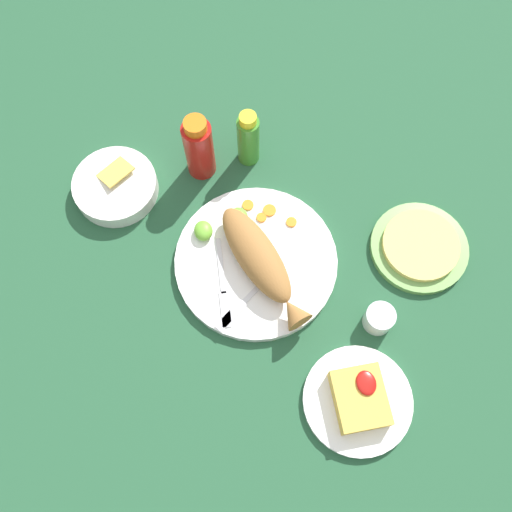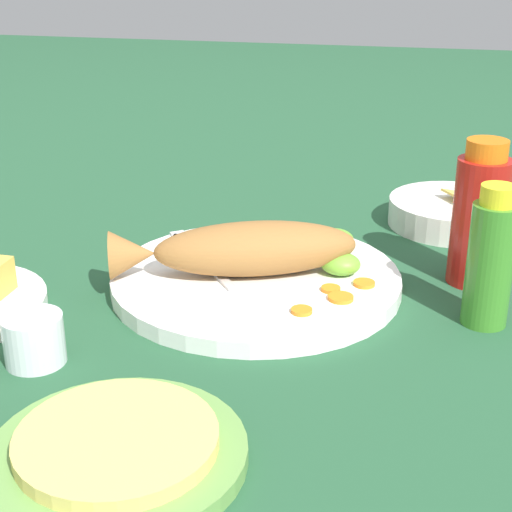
{
  "view_description": "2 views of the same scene",
  "coord_description": "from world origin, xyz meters",
  "px_view_note": "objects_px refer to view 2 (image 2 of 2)",
  "views": [
    {
      "loc": [
        -0.4,
        0.07,
        1.05
      ],
      "look_at": [
        0.0,
        0.0,
        0.04
      ],
      "focal_mm": 40.0,
      "sensor_mm": 36.0,
      "label": 1
    },
    {
      "loc": [
        0.18,
        -0.77,
        0.37
      ],
      "look_at": [
        0.0,
        0.0,
        0.04
      ],
      "focal_mm": 55.0,
      "sensor_mm": 36.0,
      "label": 2
    }
  ],
  "objects_px": {
    "fork_near": "(198,255)",
    "salt_cup": "(34,342)",
    "fried_fish": "(241,249)",
    "hot_sauce_bottle_red": "(479,217)",
    "main_plate": "(256,280)",
    "tortilla_plate": "(118,454)",
    "fork_far": "(234,244)",
    "hot_sauce_bottle_green": "(490,260)",
    "guacamole_bowl": "(454,211)"
  },
  "relations": [
    {
      "from": "fork_near",
      "to": "hot_sauce_bottle_green",
      "type": "height_order",
      "value": "hot_sauce_bottle_green"
    },
    {
      "from": "guacamole_bowl",
      "to": "salt_cup",
      "type": "bearing_deg",
      "value": -129.06
    },
    {
      "from": "main_plate",
      "to": "salt_cup",
      "type": "xyz_separation_m",
      "value": [
        -0.16,
        -0.2,
        0.01
      ]
    },
    {
      "from": "tortilla_plate",
      "to": "fork_far",
      "type": "bearing_deg",
      "value": 92.15
    },
    {
      "from": "hot_sauce_bottle_green",
      "to": "hot_sauce_bottle_red",
      "type": "bearing_deg",
      "value": 94.76
    },
    {
      "from": "main_plate",
      "to": "hot_sauce_bottle_green",
      "type": "xyz_separation_m",
      "value": [
        0.24,
        -0.03,
        0.06
      ]
    },
    {
      "from": "main_plate",
      "to": "fork_near",
      "type": "distance_m",
      "value": 0.08
    },
    {
      "from": "fork_near",
      "to": "hot_sauce_bottle_red",
      "type": "distance_m",
      "value": 0.32
    },
    {
      "from": "fried_fish",
      "to": "hot_sauce_bottle_red",
      "type": "xyz_separation_m",
      "value": [
        0.25,
        0.08,
        0.03
      ]
    },
    {
      "from": "hot_sauce_bottle_red",
      "to": "guacamole_bowl",
      "type": "xyz_separation_m",
      "value": [
        -0.02,
        0.18,
        -0.06
      ]
    },
    {
      "from": "fork_far",
      "to": "salt_cup",
      "type": "distance_m",
      "value": 0.3
    },
    {
      "from": "main_plate",
      "to": "fork_far",
      "type": "distance_m",
      "value": 0.09
    },
    {
      "from": "fried_fish",
      "to": "hot_sauce_bottle_green",
      "type": "distance_m",
      "value": 0.26
    },
    {
      "from": "tortilla_plate",
      "to": "salt_cup",
      "type": "bearing_deg",
      "value": 137.18
    },
    {
      "from": "fried_fish",
      "to": "guacamole_bowl",
      "type": "relative_size",
      "value": 1.59
    },
    {
      "from": "fork_far",
      "to": "hot_sauce_bottle_red",
      "type": "xyz_separation_m",
      "value": [
        0.28,
        0.0,
        0.06
      ]
    },
    {
      "from": "fried_fish",
      "to": "fork_far",
      "type": "distance_m",
      "value": 0.09
    },
    {
      "from": "salt_cup",
      "to": "tortilla_plate",
      "type": "bearing_deg",
      "value": -42.82
    },
    {
      "from": "main_plate",
      "to": "hot_sauce_bottle_red",
      "type": "height_order",
      "value": "hot_sauce_bottle_red"
    },
    {
      "from": "hot_sauce_bottle_red",
      "to": "salt_cup",
      "type": "bearing_deg",
      "value": -144.94
    },
    {
      "from": "hot_sauce_bottle_red",
      "to": "fried_fish",
      "type": "bearing_deg",
      "value": -162.58
    },
    {
      "from": "main_plate",
      "to": "tortilla_plate",
      "type": "xyz_separation_m",
      "value": [
        -0.03,
        -0.32,
        -0.0
      ]
    },
    {
      "from": "hot_sauce_bottle_red",
      "to": "hot_sauce_bottle_green",
      "type": "xyz_separation_m",
      "value": [
        0.01,
        -0.1,
        -0.01
      ]
    },
    {
      "from": "fork_near",
      "to": "salt_cup",
      "type": "xyz_separation_m",
      "value": [
        -0.08,
        -0.24,
        0.0
      ]
    },
    {
      "from": "main_plate",
      "to": "tortilla_plate",
      "type": "bearing_deg",
      "value": -95.17
    },
    {
      "from": "fork_near",
      "to": "tortilla_plate",
      "type": "distance_m",
      "value": 0.36
    },
    {
      "from": "fried_fish",
      "to": "fork_near",
      "type": "relative_size",
      "value": 1.75
    },
    {
      "from": "fried_fish",
      "to": "salt_cup",
      "type": "height_order",
      "value": "fried_fish"
    },
    {
      "from": "main_plate",
      "to": "hot_sauce_bottle_red",
      "type": "xyz_separation_m",
      "value": [
        0.23,
        0.07,
        0.07
      ]
    },
    {
      "from": "main_plate",
      "to": "hot_sauce_bottle_red",
      "type": "bearing_deg",
      "value": 17.21
    },
    {
      "from": "fried_fish",
      "to": "hot_sauce_bottle_red",
      "type": "height_order",
      "value": "hot_sauce_bottle_red"
    },
    {
      "from": "guacamole_bowl",
      "to": "tortilla_plate",
      "type": "relative_size",
      "value": 0.89
    },
    {
      "from": "main_plate",
      "to": "salt_cup",
      "type": "bearing_deg",
      "value": -128.08
    },
    {
      "from": "main_plate",
      "to": "fork_far",
      "type": "xyz_separation_m",
      "value": [
        -0.04,
        0.07,
        0.01
      ]
    },
    {
      "from": "fork_near",
      "to": "hot_sauce_bottle_red",
      "type": "relative_size",
      "value": 0.96
    },
    {
      "from": "hot_sauce_bottle_red",
      "to": "hot_sauce_bottle_green",
      "type": "distance_m",
      "value": 0.1
    },
    {
      "from": "main_plate",
      "to": "fork_near",
      "type": "relative_size",
      "value": 2.04
    },
    {
      "from": "guacamole_bowl",
      "to": "fork_far",
      "type": "bearing_deg",
      "value": -144.63
    },
    {
      "from": "guacamole_bowl",
      "to": "hot_sauce_bottle_green",
      "type": "bearing_deg",
      "value": -83.88
    },
    {
      "from": "fork_near",
      "to": "guacamole_bowl",
      "type": "xyz_separation_m",
      "value": [
        0.29,
        0.22,
        0.0
      ]
    },
    {
      "from": "hot_sauce_bottle_green",
      "to": "salt_cup",
      "type": "bearing_deg",
      "value": -156.52
    },
    {
      "from": "main_plate",
      "to": "fried_fish",
      "type": "bearing_deg",
      "value": -159.48
    },
    {
      "from": "fork_far",
      "to": "guacamole_bowl",
      "type": "relative_size",
      "value": 1.08
    },
    {
      "from": "hot_sauce_bottle_red",
      "to": "salt_cup",
      "type": "distance_m",
      "value": 0.48
    },
    {
      "from": "fork_near",
      "to": "fork_far",
      "type": "xyz_separation_m",
      "value": [
        0.03,
        0.04,
        0.0
      ]
    },
    {
      "from": "hot_sauce_bottle_red",
      "to": "tortilla_plate",
      "type": "bearing_deg",
      "value": -123.57
    },
    {
      "from": "fork_far",
      "to": "tortilla_plate",
      "type": "xyz_separation_m",
      "value": [
        0.01,
        -0.4,
        -0.01
      ]
    },
    {
      "from": "hot_sauce_bottle_red",
      "to": "salt_cup",
      "type": "height_order",
      "value": "hot_sauce_bottle_red"
    },
    {
      "from": "guacamole_bowl",
      "to": "tortilla_plate",
      "type": "distance_m",
      "value": 0.63
    },
    {
      "from": "fried_fish",
      "to": "fork_near",
      "type": "xyz_separation_m",
      "value": [
        -0.06,
        0.04,
        -0.03
      ]
    }
  ]
}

